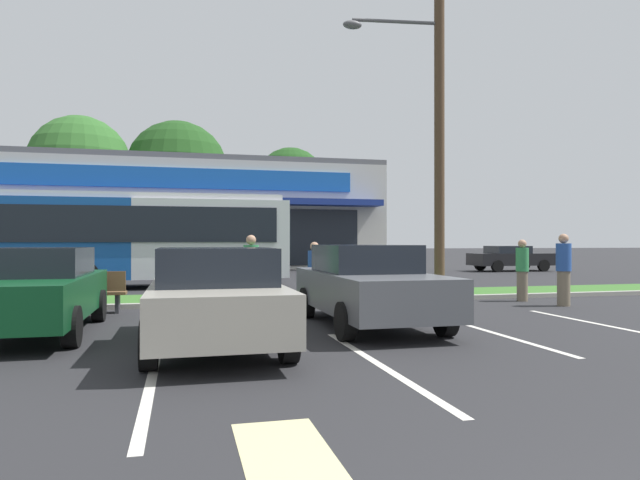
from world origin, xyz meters
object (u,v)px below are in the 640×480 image
Objects in this scene: pedestrian_near_bench at (314,274)px; pedestrian_far at (522,270)px; utility_pole at (435,95)px; bus_stop_bench at (88,291)px; car_2 at (368,284)px; car_4 at (36,290)px; city_bus at (117,237)px; car_3 at (511,258)px; car_0 at (214,296)px; pedestrian_mid at (564,270)px; pedestrian_by_pole at (251,272)px.

pedestrian_far reaches higher than pedestrian_near_bench.
utility_pole is 6.98× the size of bus_stop_bench.
car_4 is (-5.93, 0.46, -0.02)m from car_2.
city_bus is 20.75m from car_3.
car_0 is (-6.76, -6.45, -5.16)m from utility_pole.
utility_pole is 11.88m from car_4.
pedestrian_by_pole is at bearing -19.18° from pedestrian_mid.
car_0 is 2.90× the size of pedestrian_near_bench.
car_0 is 2.57× the size of pedestrian_mid.
utility_pole is at bearing 114.86° from car_4.
city_bus is at bearing -161.19° from car_3.
pedestrian_by_pole is 7.77m from pedestrian_mid.
car_3 is (14.00, 16.95, -0.06)m from car_2.
pedestrian_near_bench is at bearing -29.98° from car_0.
pedestrian_far is at bearing -179.67° from bus_stop_bench.
pedestrian_mid is (8.80, 3.42, 0.13)m from car_0.
bus_stop_bench is 1.00× the size of pedestrian_near_bench.
utility_pole reaches higher than car_4.
city_bus is at bearing 12.65° from car_0.
utility_pole is at bearing 142.67° from car_2.
pedestrian_near_bench is at bearing -52.54° from city_bus.
city_bus reaches higher than pedestrian_by_pole.
pedestrian_mid is at bearing 97.16° from car_4.
car_3 is at bearing 164.50° from pedestrian_far.
car_4 is 11.85m from pedestrian_mid.
car_4 is at bearing -60.33° from pedestrian_far.
pedestrian_by_pole reaches higher than car_2.
car_4 is (-2.95, 1.95, -0.00)m from car_0.
pedestrian_far is (1.72, -1.77, -5.10)m from utility_pole.
car_3 is (19.48, 13.82, 0.22)m from bus_stop_bench.
city_bus reaches higher than car_3.
pedestrian_by_pole is (3.60, -0.16, 0.39)m from bus_stop_bench.
pedestrian_far is (10.97, 0.06, 0.33)m from bus_stop_bench.
car_4 is 4.77m from pedestrian_by_pole.
pedestrian_by_pole is 7.38m from pedestrian_far.
car_2 is at bearing -43.63° from pedestrian_far.
car_4 is 2.57× the size of pedestrian_mid.
pedestrian_far is at bearing 120.14° from car_2.
pedestrian_by_pole reaches higher than pedestrian_near_bench.
pedestrian_by_pole is 0.98× the size of pedestrian_mid.
car_0 is at bearing 118.44° from bus_stop_bench.
pedestrian_far is (11.43, 2.73, 0.06)m from car_4.
pedestrian_far reaches higher than car_0.
car_3 is at bearing -130.10° from pedestrian_mid.
car_0 is 4.59m from pedestrian_by_pole.
bus_stop_bench is 23.89m from car_3.
car_0 is at bearing -76.60° from city_bus.
bus_stop_bench is 5.26m from car_0.
city_bus reaches higher than car_0.
pedestrian_near_bench is (-14.31, -13.81, 0.08)m from car_3.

